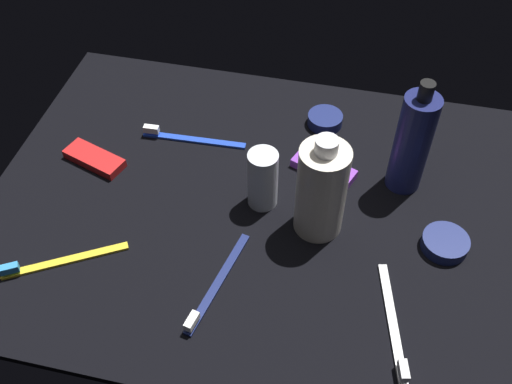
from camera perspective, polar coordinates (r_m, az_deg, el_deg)
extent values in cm
cube|color=black|center=(93.49, 0.00, -1.47)|extent=(84.00, 64.00, 1.20)
cylinder|color=navy|center=(93.07, 14.70, 4.48)|extent=(5.50, 5.50, 17.21)
cylinder|color=black|center=(86.71, 15.97, 9.25)|extent=(2.20, 2.20, 2.80)
cylinder|color=silver|center=(85.12, 6.25, 0.11)|extent=(7.23, 7.23, 15.41)
cylinder|color=silver|center=(78.82, 6.77, 4.38)|extent=(3.20, 3.20, 2.20)
cylinder|color=silver|center=(89.74, 0.65, 1.24)|extent=(4.62, 4.62, 10.16)
cube|color=yellow|center=(90.32, -17.77, -6.19)|extent=(16.16, 10.09, 0.90)
cube|color=#338CCC|center=(90.75, -22.55, -6.79)|extent=(2.80, 2.26, 1.20)
cube|color=white|center=(82.81, 12.93, -11.90)|extent=(5.21, 17.81, 0.90)
cube|color=white|center=(78.56, 13.94, -16.24)|extent=(1.66, 2.78, 1.20)
cube|color=blue|center=(103.29, -5.94, 5.07)|extent=(18.03, 1.93, 0.90)
cube|color=white|center=(104.58, -9.98, 5.95)|extent=(2.64, 1.20, 1.20)
cube|color=navy|center=(84.16, -3.62, -8.53)|extent=(4.95, 17.85, 0.90)
cube|color=white|center=(80.00, -6.17, -12.18)|extent=(1.62, 2.77, 1.20)
cube|color=purple|center=(97.91, 6.49, 2.25)|extent=(11.14, 7.51, 1.50)
cube|color=red|center=(102.45, -15.20, 3.10)|extent=(11.13, 7.11, 1.50)
cylinder|color=navy|center=(91.46, 17.63, -4.68)|extent=(6.85, 6.85, 1.90)
cylinder|color=navy|center=(106.30, 6.62, 6.89)|extent=(6.12, 6.12, 1.98)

